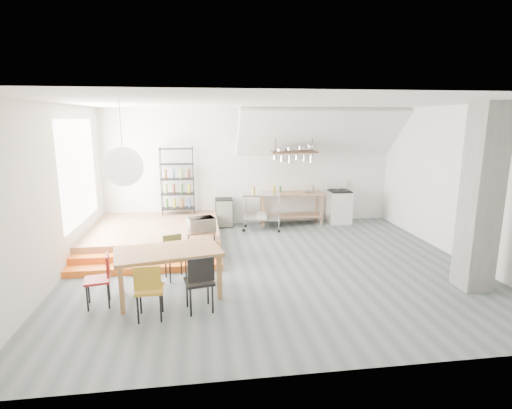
{
  "coord_description": "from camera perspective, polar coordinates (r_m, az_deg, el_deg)",
  "views": [
    {
      "loc": [
        -1.38,
        -7.51,
        2.91
      ],
      "look_at": [
        -0.22,
        0.8,
        1.11
      ],
      "focal_mm": 28.0,
      "sensor_mm": 36.0,
      "label": 1
    }
  ],
  "objects": [
    {
      "name": "floor",
      "position": [
        8.17,
        2.31,
        -8.76
      ],
      "size": [
        8.0,
        8.0,
        0.0
      ],
      "primitive_type": "plane",
      "color": "#556062",
      "rests_on": "ground"
    },
    {
      "name": "wall_back",
      "position": [
        11.17,
        -0.81,
        5.38
      ],
      "size": [
        8.0,
        0.04,
        3.2
      ],
      "primitive_type": "cube",
      "color": "silver",
      "rests_on": "ground"
    },
    {
      "name": "wall_left",
      "position": [
        8.06,
        -26.82,
        1.46
      ],
      "size": [
        0.04,
        7.0,
        3.2
      ],
      "primitive_type": "cube",
      "color": "silver",
      "rests_on": "ground"
    },
    {
      "name": "wall_right",
      "position": [
        9.33,
        27.4,
        2.68
      ],
      "size": [
        0.04,
        7.0,
        3.2
      ],
      "primitive_type": "cube",
      "color": "silver",
      "rests_on": "ground"
    },
    {
      "name": "ceiling",
      "position": [
        7.64,
        2.52,
        14.28
      ],
      "size": [
        8.0,
        7.0,
        0.02
      ],
      "primitive_type": "cube",
      "color": "white",
      "rests_on": "wall_back"
    },
    {
      "name": "slope_ceiling",
      "position": [
        10.89,
        9.17,
        10.07
      ],
      "size": [
        4.4,
        1.44,
        1.32
      ],
      "primitive_type": "cube",
      "rotation": [
        -0.73,
        0.0,
        0.0
      ],
      "color": "white",
      "rests_on": "wall_back"
    },
    {
      "name": "window_pane",
      "position": [
        9.44,
        -23.95,
        4.33
      ],
      "size": [
        0.02,
        2.5,
        2.2
      ],
      "primitive_type": "cube",
      "color": "white",
      "rests_on": "wall_left"
    },
    {
      "name": "platform",
      "position": [
        9.95,
        -14.15,
        -4.07
      ],
      "size": [
        3.0,
        3.0,
        0.4
      ],
      "primitive_type": "cube",
      "color": "#94694A",
      "rests_on": "ground"
    },
    {
      "name": "step_lower",
      "position": [
        8.15,
        -15.53,
        -8.75
      ],
      "size": [
        3.0,
        0.35,
        0.13
      ],
      "primitive_type": "cube",
      "color": "orange",
      "rests_on": "ground"
    },
    {
      "name": "step_upper",
      "position": [
        8.46,
        -15.25,
        -7.49
      ],
      "size": [
        3.0,
        0.35,
        0.27
      ],
      "primitive_type": "cube",
      "color": "orange",
      "rests_on": "ground"
    },
    {
      "name": "concrete_column",
      "position": [
        7.73,
        29.48,
        0.78
      ],
      "size": [
        0.5,
        0.5,
        3.2
      ],
      "primitive_type": "cube",
      "color": "slate",
      "rests_on": "ground"
    },
    {
      "name": "kitchen_counter",
      "position": [
        11.18,
        5.03,
        0.27
      ],
      "size": [
        1.8,
        0.6,
        0.91
      ],
      "color": "#94694A",
      "rests_on": "ground"
    },
    {
      "name": "stove",
      "position": [
        11.6,
        11.77,
        -0.23
      ],
      "size": [
        0.6,
        0.6,
        1.18
      ],
      "color": "white",
      "rests_on": "ground"
    },
    {
      "name": "pot_rack",
      "position": [
        10.77,
        5.58,
        7.08
      ],
      "size": [
        1.2,
        0.5,
        1.43
      ],
      "color": "#402719",
      "rests_on": "ceiling"
    },
    {
      "name": "wire_shelving",
      "position": [
        10.84,
        -11.17,
        3.49
      ],
      "size": [
        0.88,
        0.38,
        1.8
      ],
      "color": "black",
      "rests_on": "platform"
    },
    {
      "name": "microwave_shelf",
      "position": [
        8.59,
        -7.81,
        -3.97
      ],
      "size": [
        0.6,
        0.4,
        0.16
      ],
      "color": "#94694A",
      "rests_on": "platform"
    },
    {
      "name": "paper_lantern",
      "position": [
        6.41,
        -18.41,
        5.15
      ],
      "size": [
        0.6,
        0.6,
        0.6
      ],
      "primitive_type": "sphere",
      "color": "white",
      "rests_on": "ceiling"
    },
    {
      "name": "dining_table",
      "position": [
        6.78,
        -12.47,
        -7.05
      ],
      "size": [
        1.85,
        1.28,
        0.8
      ],
      "rotation": [
        0.0,
        0.0,
        0.21
      ],
      "color": "brown",
      "rests_on": "ground"
    },
    {
      "name": "chair_mustard",
      "position": [
        6.11,
        -15.07,
        -11.29
      ],
      "size": [
        0.41,
        0.41,
        0.88
      ],
      "rotation": [
        0.0,
        0.0,
        3.16
      ],
      "color": "#AB7D1D",
      "rests_on": "ground"
    },
    {
      "name": "chair_black",
      "position": [
        6.19,
        -8.01,
        -10.46
      ],
      "size": [
        0.49,
        0.49,
        0.91
      ],
      "rotation": [
        0.0,
        0.0,
        3.33
      ],
      "color": "black",
      "rests_on": "ground"
    },
    {
      "name": "chair_olive",
      "position": [
        7.59,
        -11.61,
        -6.79
      ],
      "size": [
        0.47,
        0.47,
        0.81
      ],
      "rotation": [
        0.0,
        0.0,
        0.34
      ],
      "color": "olive",
      "rests_on": "ground"
    },
    {
      "name": "chair_red",
      "position": [
        6.82,
        -21.19,
        -9.42
      ],
      "size": [
        0.45,
        0.45,
        0.84
      ],
      "rotation": [
        0.0,
        0.0,
        -1.39
      ],
      "color": "#AE1B18",
      "rests_on": "ground"
    },
    {
      "name": "rolling_cart",
      "position": [
        10.58,
        0.83,
        -0.28
      ],
      "size": [
        1.09,
        0.75,
        0.99
      ],
      "rotation": [
        0.0,
        0.0,
        -0.2
      ],
      "color": "silver",
      "rests_on": "ground"
    },
    {
      "name": "mini_fridge",
      "position": [
        11.02,
        -4.6,
        -1.15
      ],
      "size": [
        0.46,
        0.46,
        0.78
      ],
      "primitive_type": "cube",
      "color": "black",
      "rests_on": "ground"
    },
    {
      "name": "microwave",
      "position": [
        8.55,
        -7.84,
        -2.87
      ],
      "size": [
        0.63,
        0.51,
        0.3
      ],
      "primitive_type": "imported",
      "rotation": [
        0.0,
        0.0,
        0.28
      ],
      "color": "beige",
      "rests_on": "microwave_shelf"
    },
    {
      "name": "bowl",
      "position": [
        11.18,
        7.34,
        1.84
      ],
      "size": [
        0.21,
        0.21,
        0.05
      ],
      "primitive_type": "imported",
      "rotation": [
        0.0,
        0.0,
        0.05
      ],
      "color": "silver",
      "rests_on": "kitchen_counter"
    }
  ]
}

